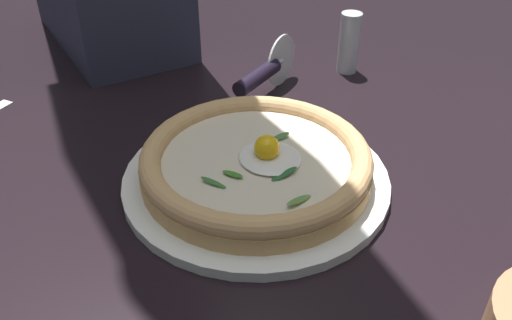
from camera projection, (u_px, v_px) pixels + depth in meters
The scene contains 5 objects.
ground_plane at pixel (243, 190), 0.62m from camera, with size 2.40×2.40×0.03m, color black.
pizza_plate at pixel (256, 179), 0.60m from camera, with size 0.30×0.30×0.01m, color white.
pizza at pixel (256, 161), 0.58m from camera, with size 0.26×0.26×0.05m.
pizza_cutter at pixel (265, 72), 0.75m from camera, with size 0.04×0.15×0.08m.
pepper_shaker at pixel (349, 43), 0.82m from camera, with size 0.03×0.03×0.09m, color silver.
Camera 1 is at (-0.34, 0.35, 0.37)m, focal length 37.01 mm.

